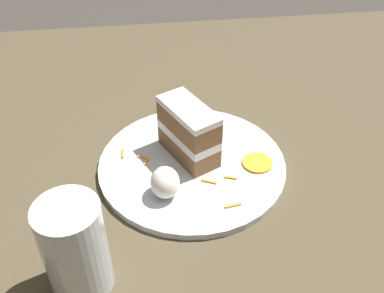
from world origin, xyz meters
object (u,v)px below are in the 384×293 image
cake_slice (189,132)px  drinking_glass (76,254)px  plate (192,165)px  cream_dollop (165,182)px  orange_garnish (257,163)px

cake_slice → drinking_glass: (-0.22, 0.16, 0.00)m
plate → cream_dollop: (-0.07, 0.05, 0.03)m
cream_dollop → drinking_glass: size_ratio=0.36×
cake_slice → orange_garnish: cake_slice is taller
plate → cake_slice: (0.02, 0.00, 0.05)m
orange_garnish → drinking_glass: (-0.18, 0.27, 0.05)m
cream_dollop → drinking_glass: drinking_glass is taller
cake_slice → drinking_glass: size_ratio=0.90×
plate → cake_slice: 0.06m
orange_garnish → cream_dollop: bearing=107.7°
plate → cream_dollop: size_ratio=6.28×
plate → drinking_glass: bearing=140.3°
cream_dollop → drinking_glass: 0.18m
cream_dollop → orange_garnish: cream_dollop is taller
cream_dollop → plate: bearing=-36.2°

